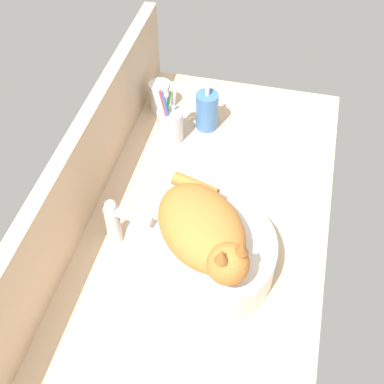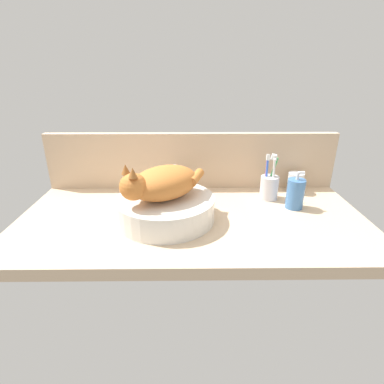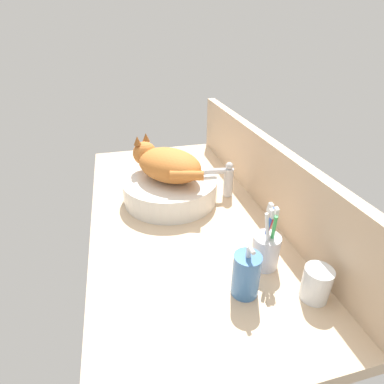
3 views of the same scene
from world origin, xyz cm
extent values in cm
cube|color=#D1B28E|center=(0.00, 0.00, -2.00)|extent=(124.70, 61.95, 4.00)
cube|color=#CCAD8C|center=(0.00, 29.17, 12.12)|extent=(124.70, 3.60, 24.24)
cylinder|color=silver|center=(-9.29, -2.50, 4.20)|extent=(34.20, 34.20, 8.40)
ellipsoid|color=#CC7533|center=(-9.29, -2.50, 13.90)|extent=(30.12, 28.98, 11.00)
sphere|color=#CC7533|center=(-18.49, -10.01, 15.40)|extent=(8.80, 8.80, 8.80)
cone|color=#995726|center=(-17.87, -12.35, 20.80)|extent=(2.80, 2.80, 3.20)
cone|color=#995726|center=(-20.66, -8.94, 20.80)|extent=(2.80, 2.80, 3.20)
cylinder|color=#CC7533|center=(1.35, 1.26, 14.40)|extent=(6.17, 11.46, 3.20)
cylinder|color=silver|center=(-6.80, 19.10, 5.50)|extent=(3.60, 3.60, 11.00)
cylinder|color=silver|center=(-7.37, 14.14, 10.40)|extent=(3.33, 10.19, 2.20)
sphere|color=silver|center=(-6.80, 19.10, 12.20)|extent=(2.80, 2.80, 2.80)
cylinder|color=#3F72B2|center=(39.08, 6.56, 5.69)|extent=(6.57, 6.57, 11.39)
cylinder|color=silver|center=(39.08, 6.56, 12.79)|extent=(1.20, 1.20, 2.80)
cylinder|color=silver|center=(40.28, 6.56, 14.19)|extent=(2.20, 1.00, 1.00)
cylinder|color=silver|center=(31.48, 15.46, 4.73)|extent=(7.28, 7.28, 9.47)
cylinder|color=blue|center=(30.00, 15.71, 8.90)|extent=(1.28, 3.21, 16.98)
cube|color=white|center=(30.00, 15.71, 17.40)|extent=(1.26, 1.12, 2.51)
cylinder|color=#D13838|center=(29.90, 15.86, 8.90)|extent=(1.73, 4.18, 16.88)
cube|color=white|center=(29.90, 15.86, 17.40)|extent=(1.32, 1.25, 2.57)
cylinder|color=white|center=(32.57, 15.00, 8.90)|extent=(1.91, 3.26, 16.98)
cube|color=white|center=(32.57, 15.00, 17.40)|extent=(1.35, 1.13, 2.55)
cylinder|color=green|center=(32.02, 16.46, 8.90)|extent=(4.15, 2.64, 16.86)
cube|color=white|center=(32.02, 16.46, 17.40)|extent=(1.65, 1.04, 2.65)
cylinder|color=white|center=(44.50, 22.06, 4.31)|extent=(6.68, 6.68, 8.62)
cylinder|color=silver|center=(44.50, 22.06, 3.10)|extent=(5.87, 5.87, 6.21)
camera|label=1|loc=(-79.48, -17.16, 103.12)|focal=50.00mm
camera|label=2|loc=(-1.12, -97.02, 49.69)|focal=28.00mm
camera|label=3|loc=(86.13, -18.56, 57.41)|focal=28.00mm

